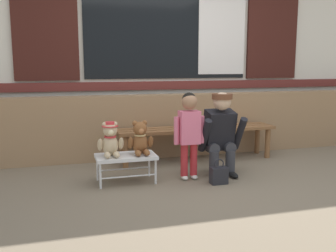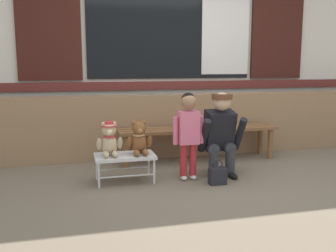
# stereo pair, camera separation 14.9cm
# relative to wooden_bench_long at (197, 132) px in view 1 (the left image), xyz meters

# --- Properties ---
(ground_plane) EXTENTS (60.00, 60.00, 0.00)m
(ground_plane) POSITION_rel_wooden_bench_long_xyz_m (-0.17, -1.06, -0.37)
(ground_plane) COLOR #756651
(brick_low_wall) EXTENTS (7.56, 0.25, 0.85)m
(brick_low_wall) POSITION_rel_wooden_bench_long_xyz_m (-0.17, 0.37, 0.05)
(brick_low_wall) COLOR #997551
(brick_low_wall) RESTS_ON ground
(shop_facade) EXTENTS (7.72, 0.26, 3.30)m
(shop_facade) POSITION_rel_wooden_bench_long_xyz_m (-0.17, 0.88, 1.29)
(shop_facade) COLOR silver
(shop_facade) RESTS_ON ground
(wooden_bench_long) EXTENTS (2.10, 0.40, 0.44)m
(wooden_bench_long) POSITION_rel_wooden_bench_long_xyz_m (0.00, 0.00, 0.00)
(wooden_bench_long) COLOR brown
(wooden_bench_long) RESTS_ON ground
(small_display_bench) EXTENTS (0.64, 0.36, 0.30)m
(small_display_bench) POSITION_rel_wooden_bench_long_xyz_m (-1.06, -0.69, -0.11)
(small_display_bench) COLOR silver
(small_display_bench) RESTS_ON ground
(teddy_bear_with_hat) EXTENTS (0.28, 0.27, 0.36)m
(teddy_bear_with_hat) POSITION_rel_wooden_bench_long_xyz_m (-1.22, -0.69, 0.10)
(teddy_bear_with_hat) COLOR #CCB289
(teddy_bear_with_hat) RESTS_ON small_display_bench
(teddy_bear_plain) EXTENTS (0.28, 0.26, 0.36)m
(teddy_bear_plain) POSITION_rel_wooden_bench_long_xyz_m (-0.90, -0.69, 0.09)
(teddy_bear_plain) COLOR brown
(teddy_bear_plain) RESTS_ON small_display_bench
(child_standing) EXTENTS (0.35, 0.18, 0.96)m
(child_standing) POSITION_rel_wooden_bench_long_xyz_m (-0.37, -0.76, 0.22)
(child_standing) COLOR #B7282D
(child_standing) RESTS_ON ground
(adult_crouching) EXTENTS (0.50, 0.49, 0.95)m
(adult_crouching) POSITION_rel_wooden_bench_long_xyz_m (0.03, -0.69, 0.11)
(adult_crouching) COLOR #333338
(adult_crouching) RESTS_ON ground
(handbag_on_ground) EXTENTS (0.18, 0.11, 0.27)m
(handbag_on_ground) POSITION_rel_wooden_bench_long_xyz_m (-0.12, -1.01, -0.28)
(handbag_on_ground) COLOR #232328
(handbag_on_ground) RESTS_ON ground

